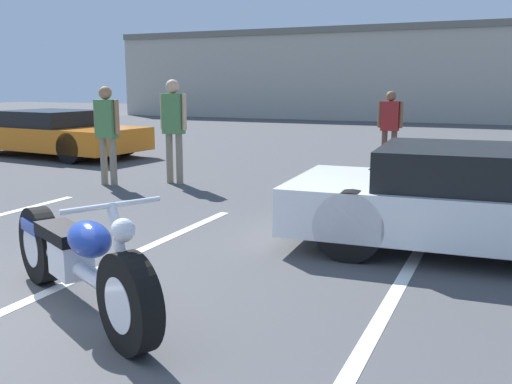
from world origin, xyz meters
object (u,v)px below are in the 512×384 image
motorcycle (77,261)px  spectator_by_show_car (173,122)px  spectator_midground (390,123)px  show_car_hood_open (488,200)px  parked_car_left_row (55,133)px  spectator_near_motorcycle (107,127)px

motorcycle → spectator_by_show_car: bearing=142.0°
spectator_by_show_car → spectator_midground: 4.67m
spectator_midground → motorcycle: bearing=-94.4°
spectator_by_show_car → spectator_midground: (3.08, 3.52, -0.15)m
motorcycle → spectator_by_show_car: spectator_by_show_car is taller
show_car_hood_open → motorcycle: bearing=-136.5°
show_car_hood_open → spectator_midground: show_car_hood_open is taller
show_car_hood_open → parked_car_left_row: 10.96m
show_car_hood_open → spectator_by_show_car: bearing=153.1°
parked_car_left_row → show_car_hood_open: bearing=-18.5°
motorcycle → spectator_midground: bearing=113.1°
parked_car_left_row → spectator_near_motorcycle: bearing=-30.8°
motorcycle → spectator_near_motorcycle: (-3.36, 4.65, 0.61)m
spectator_by_show_car → spectator_near_motorcycle: bearing=-147.3°
show_car_hood_open → parked_car_left_row: size_ratio=0.88×
motorcycle → spectator_by_show_car: size_ratio=1.22×
parked_car_left_row → motorcycle: bearing=-40.5°
show_car_hood_open → parked_car_left_row: bearing=152.4°
show_car_hood_open → spectator_near_motorcycle: size_ratio=2.45×
spectator_near_motorcycle → parked_car_left_row: bearing=143.6°
spectator_near_motorcycle → spectator_midground: bearing=45.7°
parked_car_left_row → spectator_near_motorcycle: (3.83, -2.83, 0.47)m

